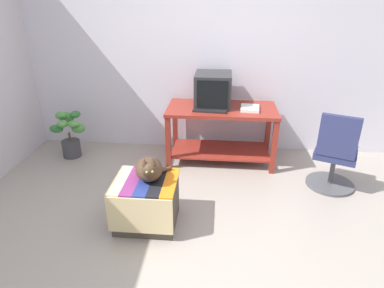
# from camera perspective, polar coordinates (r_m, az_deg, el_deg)

# --- Properties ---
(ground_plane) EXTENTS (14.00, 14.00, 0.00)m
(ground_plane) POSITION_cam_1_polar(r_m,az_deg,el_deg) (2.99, 0.07, -16.60)
(ground_plane) COLOR #9E9389
(back_wall) EXTENTS (8.00, 0.10, 2.60)m
(back_wall) POSITION_cam_1_polar(r_m,az_deg,el_deg) (4.35, 2.52, 15.67)
(back_wall) COLOR silver
(back_wall) RESTS_ON ground_plane
(desk) EXTENTS (1.34, 0.68, 0.71)m
(desk) POSITION_cam_1_polar(r_m,az_deg,el_deg) (4.12, 5.12, 3.36)
(desk) COLOR maroon
(desk) RESTS_ON ground_plane
(tv_monitor) EXTENTS (0.44, 0.49, 0.40)m
(tv_monitor) POSITION_cam_1_polar(r_m,az_deg,el_deg) (4.07, 3.69, 9.40)
(tv_monitor) COLOR #28282B
(tv_monitor) RESTS_ON desk
(keyboard) EXTENTS (0.41, 0.19, 0.02)m
(keyboard) POSITION_cam_1_polar(r_m,az_deg,el_deg) (3.90, 3.15, 5.91)
(keyboard) COLOR black
(keyboard) RESTS_ON desk
(book) EXTENTS (0.24, 0.27, 0.04)m
(book) POSITION_cam_1_polar(r_m,az_deg,el_deg) (4.01, 10.06, 6.16)
(book) COLOR white
(book) RESTS_ON desk
(ottoman_with_blanket) EXTENTS (0.57, 0.53, 0.46)m
(ottoman_with_blanket) POSITION_cam_1_polar(r_m,az_deg,el_deg) (3.09, -7.97, -9.98)
(ottoman_with_blanket) COLOR #4C4238
(ottoman_with_blanket) RESTS_ON ground_plane
(cat) EXTENTS (0.34, 0.38, 0.27)m
(cat) POSITION_cam_1_polar(r_m,az_deg,el_deg) (2.93, -7.49, -4.34)
(cat) COLOR #473323
(cat) RESTS_ON ottoman_with_blanket
(potted_plant) EXTENTS (0.44, 0.35, 0.60)m
(potted_plant) POSITION_cam_1_polar(r_m,az_deg,el_deg) (4.55, -20.57, 1.64)
(potted_plant) COLOR #3D3D42
(potted_plant) RESTS_ON ground_plane
(office_chair) EXTENTS (0.55, 0.55, 0.89)m
(office_chair) POSITION_cam_1_polar(r_m,az_deg,el_deg) (3.84, 23.64, -2.03)
(office_chair) COLOR #4C4C51
(office_chair) RESTS_ON ground_plane
(pen) EXTENTS (0.12, 0.09, 0.01)m
(pen) POSITION_cam_1_polar(r_m,az_deg,el_deg) (4.10, 10.63, 6.36)
(pen) COLOR #B7B7BC
(pen) RESTS_ON desk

